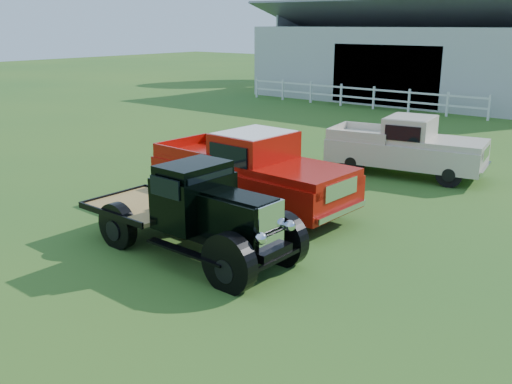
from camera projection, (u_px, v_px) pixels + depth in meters
The scene contains 7 objects.
ground at pixel (210, 254), 11.32m from camera, with size 120.00×120.00×0.00m, color #2B5C21.
shed_left at pixel (424, 51), 34.10m from camera, with size 18.80×10.20×5.60m, color #9E9E9E, non-canonical shape.
fence_rail at pixel (357, 96), 30.86m from camera, with size 14.20×0.16×1.20m, color white, non-canonical shape.
tree_a at pixel (330, 12), 45.26m from camera, with size 6.30×6.30×10.50m, color black, non-canonical shape.
vintage_flatbed at pixel (191, 209), 11.12m from camera, with size 4.69×1.86×1.86m, color black, non-canonical shape.
red_pickup at pixel (251, 170), 13.80m from camera, with size 5.37×2.06×1.96m, color #B01008, non-canonical shape.
white_pickup at pixel (406, 146), 17.04m from camera, with size 4.71×1.83×1.73m, color beige, non-canonical shape.
Camera 1 is at (7.32, -7.57, 4.41)m, focal length 40.00 mm.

